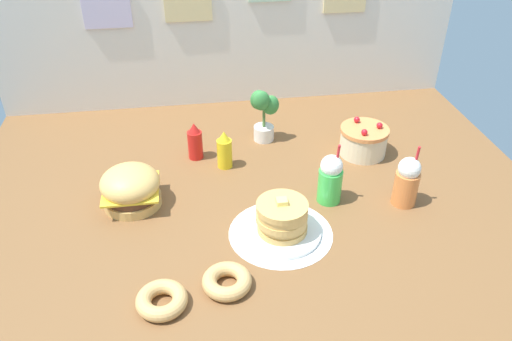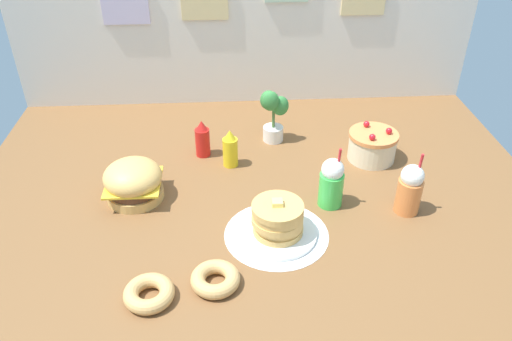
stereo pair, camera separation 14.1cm
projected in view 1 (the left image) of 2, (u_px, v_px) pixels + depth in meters
The scene contains 13 objects.
ground_plane at pixel (262, 223), 1.96m from camera, with size 2.39×2.15×0.02m, color brown.
back_wall at pixel (229, 8), 2.55m from camera, with size 2.39×0.04×1.02m.
doily_mat at pixel (281, 233), 1.89m from camera, with size 0.39×0.39×0.00m, color white.
burger at pixel (131, 188), 2.00m from camera, with size 0.23×0.23×0.17m.
pancake_stack at pixel (282, 220), 1.85m from camera, with size 0.30×0.30×0.15m.
layer_cake at pixel (363, 141), 2.33m from camera, with size 0.22×0.22×0.16m.
ketchup_bottle at pixel (195, 142), 2.29m from camera, with size 0.07×0.07×0.18m.
mustard_bottle at pixel (224, 150), 2.23m from camera, with size 0.07×0.07×0.18m.
cream_soda_cup at pixel (330, 179), 2.01m from camera, with size 0.10×0.10×0.27m.
orange_float_cup at pixel (407, 181), 1.99m from camera, with size 0.10×0.10×0.27m.
donut_pink_glaze at pixel (162, 300), 1.59m from camera, with size 0.16×0.16×0.05m.
donut_chocolate at pixel (227, 281), 1.65m from camera, with size 0.16×0.16×0.05m.
potted_plant at pixel (264, 113), 2.39m from camera, with size 0.13×0.10×0.27m.
Camera 1 is at (-0.25, -1.50, 1.24)m, focal length 35.58 mm.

